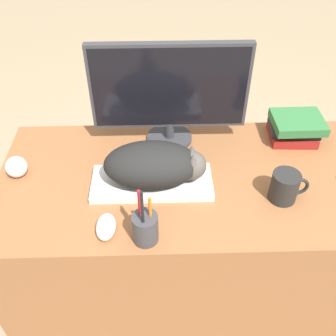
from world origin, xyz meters
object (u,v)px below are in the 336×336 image
Objects in this scene: cat at (156,164)px; pen_cup at (145,227)px; coffee_mug at (285,187)px; computer_mouse at (106,227)px; keyboard at (152,183)px; monitor at (170,91)px; book_stack at (295,128)px; baseball at (16,167)px.

pen_cup is at bearing -98.30° from cat.
pen_cup reaches higher than coffee_mug.
computer_mouse is 0.49× the size of pen_cup.
coffee_mug is at bearing -9.69° from keyboard.
coffee_mug is at bearing -41.98° from monitor.
cat is 0.25m from pen_cup.
keyboard is 0.63m from book_stack.
coffee_mug is 0.36m from book_stack.
monitor is 4.50× the size of coffee_mug.
book_stack is (0.13, 0.34, -0.00)m from coffee_mug.
computer_mouse is (-0.22, -0.46, -0.21)m from monitor.
monitor is at bearing 79.82° from pen_cup.
baseball is (-0.49, 0.07, 0.03)m from keyboard.
monitor reaches higher than book_stack.
computer_mouse is (-0.14, -0.20, 0.01)m from keyboard.
cat is 1.58× the size of pen_cup.
cat is 0.44m from coffee_mug.
monitor is 0.53m from book_stack.
coffee_mug reaches higher than computer_mouse.
baseball is (-0.56, -0.19, -0.19)m from monitor.
coffee_mug is at bearing 11.87° from computer_mouse.
coffee_mug reaches higher than book_stack.
computer_mouse is 0.44m from baseball.
pen_cup is (-0.09, -0.50, -0.17)m from monitor.
computer_mouse is (-0.16, -0.20, -0.08)m from cat.
pen_cup is at bearing -100.18° from monitor.
monitor is 0.62m from baseball.
cat is 0.60× the size of monitor.
keyboard is 0.49m from baseball.
coffee_mug is (0.59, 0.12, 0.04)m from computer_mouse.
cat is 4.50× the size of baseball.
book_stack is at bearing -0.36° from monitor.
keyboard is 5.44× the size of baseball.
computer_mouse is 0.61m from coffee_mug.
book_stack is (0.57, 0.26, 0.04)m from keyboard.
book_stack reaches higher than keyboard.
book_stack is (0.59, 0.50, -0.00)m from pen_cup.
monitor is 7.51× the size of baseball.
monitor is at bearing 78.14° from cat.
computer_mouse reaches higher than keyboard.
keyboard is at bearing 54.27° from computer_mouse.
baseball is (-0.94, 0.15, -0.02)m from coffee_mug.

